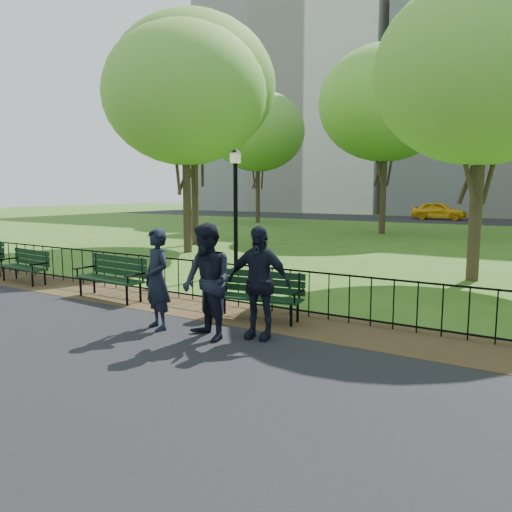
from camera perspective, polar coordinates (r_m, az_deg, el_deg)
The scene contains 19 objects.
ground at distance 8.41m, azimuth -6.31°, elevation -9.04°, with size 120.00×120.00×0.00m, color #355E18.
asphalt_path at distance 6.28m, azimuth -26.71°, elevation -15.67°, with size 60.00×9.20×0.01m, color black.
dirt_strip at distance 9.59m, azimuth -0.71°, elevation -6.83°, with size 60.00×1.60×0.01m, color #372B16.
far_street at distance 41.68m, azimuth 25.11°, elevation 3.58°, with size 70.00×9.00×0.01m, color black.
iron_fence at distance 9.89m, azimuth 0.85°, elevation -3.49°, with size 24.06×0.06×1.00m.
apartment_west at distance 61.58m, azimuth 5.76°, elevation 17.47°, with size 22.00×15.00×26.00m, color silver.
park_bench_main at distance 9.28m, azimuth -1.51°, elevation -3.65°, with size 1.82×0.76×0.98m.
park_bench_left_a at distance 11.44m, azimuth -16.02°, elevation -1.82°, with size 1.85×0.67×1.03m.
park_bench_left_b at distance 14.18m, azimuth -24.73°, elevation -0.67°, with size 1.68×0.65×0.93m.
lamppost at distance 14.21m, azimuth -2.35°, elevation 5.68°, with size 0.32×0.32×3.54m.
tree_near_w at distance 19.63m, azimuth -8.10°, elevation 17.75°, with size 6.09×6.09×8.48m.
tree_near_e at distance 14.60m, azimuth 24.60°, elevation 18.62°, with size 5.54×5.54×7.72m.
tree_mid_w at distance 22.40m, azimuth -7.20°, elevation 18.75°, with size 6.98×6.98×9.73m.
tree_far_c at distance 28.44m, azimuth 14.63°, elevation 16.50°, with size 7.15×7.15×9.97m.
tree_far_w at distance 36.89m, azimuth 0.20°, elevation 14.06°, with size 6.77×6.77×9.44m.
person_left at distance 8.70m, azimuth -11.25°, elevation -2.61°, with size 0.63×0.42×1.74m, color black.
person_mid at distance 7.96m, azimuth -5.61°, elevation -2.96°, with size 0.91×0.47×1.87m, color black.
person_right at distance 8.01m, azimuth 0.28°, elevation -3.03°, with size 1.07×0.44×1.83m, color black.
taxi at distance 42.74m, azimuth 20.19°, elevation 4.88°, with size 1.69×4.20×1.43m, color yellow.
Camera 1 is at (5.02, -6.31, 2.40)m, focal length 35.00 mm.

